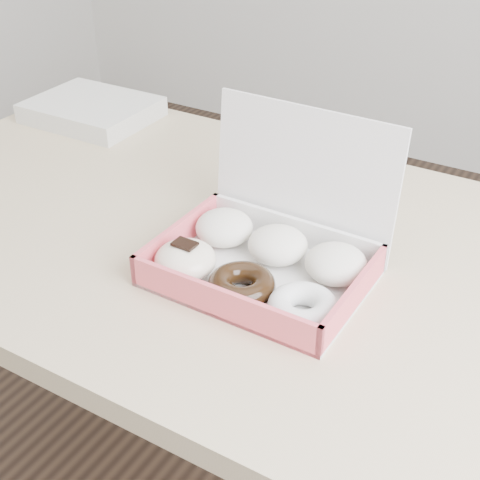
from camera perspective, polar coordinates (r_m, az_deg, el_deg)
The scene contains 3 objects.
table at distance 1.22m, azimuth -5.22°, elevation -1.06°, with size 1.20×0.80×0.75m.
donut_box at distance 1.01m, azimuth 2.13°, elevation -1.12°, with size 0.31×0.27×0.23m.
newspapers at distance 1.60m, azimuth -12.51°, elevation 10.78°, with size 0.27×0.22×0.04m, color silver.
Camera 1 is at (0.61, -0.81, 1.35)m, focal length 50.00 mm.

